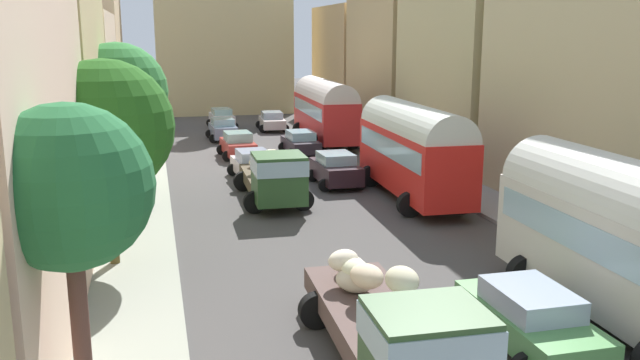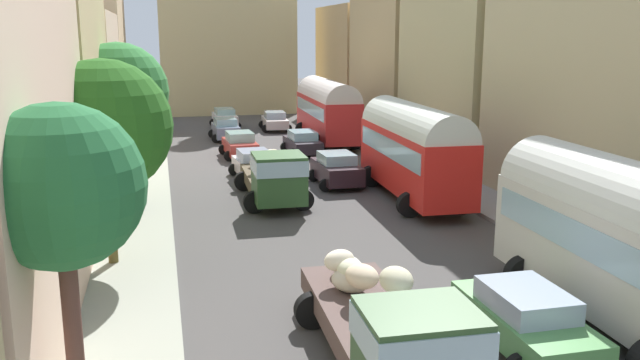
# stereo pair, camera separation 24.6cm
# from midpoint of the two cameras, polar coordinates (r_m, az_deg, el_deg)

# --- Properties ---
(ground_plane) EXTENTS (154.00, 154.00, 0.00)m
(ground_plane) POSITION_cam_midpoint_polar(r_m,az_deg,el_deg) (34.25, -2.53, 0.39)
(ground_plane) COLOR #474442
(sidewalk_left) EXTENTS (2.50, 70.00, 0.14)m
(sidewalk_left) POSITION_cam_midpoint_polar(r_m,az_deg,el_deg) (33.65, -14.74, -0.11)
(sidewalk_left) COLOR #979B8B
(sidewalk_left) RESTS_ON ground
(sidewalk_right) EXTENTS (2.50, 70.00, 0.14)m
(sidewalk_right) POSITION_cam_midpoint_polar(r_m,az_deg,el_deg) (36.28, 8.78, 1.04)
(sidewalk_right) COLOR #979494
(sidewalk_right) RESTS_ON ground
(building_left_2) EXTENTS (5.61, 10.46, 11.10)m
(building_left_2) POSITION_cam_midpoint_polar(r_m,az_deg,el_deg) (27.57, -23.56, 8.19)
(building_left_2) COLOR tan
(building_left_2) RESTS_ON ground
(building_left_3) EXTENTS (4.34, 10.02, 8.27)m
(building_left_3) POSITION_cam_midpoint_polar(r_m,az_deg,el_deg) (38.22, -20.12, 7.16)
(building_left_3) COLOR beige
(building_left_3) RESTS_ON ground
(building_left_4) EXTENTS (6.32, 9.30, 14.06)m
(building_left_4) POSITION_cam_midpoint_polar(r_m,az_deg,el_deg) (48.12, -19.93, 11.59)
(building_left_4) COLOR #D5B589
(building_left_4) RESTS_ON ground
(building_right_2) EXTENTS (6.27, 10.48, 13.66)m
(building_right_2) POSITION_cam_midpoint_polar(r_m,az_deg,el_deg) (39.07, 13.71, 11.67)
(building_right_2) COLOR #CDBE86
(building_right_2) RESTS_ON ground
(building_right_3) EXTENTS (5.49, 10.53, 12.63)m
(building_right_3) POSITION_cam_midpoint_polar(r_m,az_deg,el_deg) (49.24, 7.25, 11.38)
(building_right_3) COLOR tan
(building_right_3) RESTS_ON ground
(building_right_4) EXTENTS (4.54, 11.14, 9.59)m
(building_right_4) POSITION_cam_midpoint_polar(r_m,az_deg,el_deg) (60.06, 3.10, 10.13)
(building_right_4) COLOR tan
(building_right_4) RESTS_ON ground
(distant_church) EXTENTS (12.13, 7.65, 20.91)m
(distant_church) POSITION_cam_midpoint_polar(r_m,az_deg,el_deg) (63.60, -7.97, 12.34)
(distant_church) COLOR tan
(distant_church) RESTS_ON ground
(parked_bus_0) EXTENTS (3.37, 8.64, 4.19)m
(parked_bus_0) POSITION_cam_midpoint_polar(r_m,az_deg,el_deg) (17.71, 25.04, -4.41)
(parked_bus_0) COLOR beige
(parked_bus_0) RESTS_ON ground
(parked_bus_1) EXTENTS (3.38, 9.05, 4.21)m
(parked_bus_1) POSITION_cam_midpoint_polar(r_m,az_deg,el_deg) (29.12, 8.27, 2.86)
(parked_bus_1) COLOR red
(parked_bus_1) RESTS_ON ground
(parked_bus_2) EXTENTS (3.44, 10.07, 4.20)m
(parked_bus_2) POSITION_cam_midpoint_polar(r_m,az_deg,el_deg) (44.63, 0.77, 6.23)
(parked_bus_2) COLOR red
(parked_bus_2) RESTS_ON ground
(cargo_truck_0) EXTENTS (3.09, 7.23, 2.33)m
(cargo_truck_0) POSITION_cam_midpoint_polar(r_m,az_deg,el_deg) (14.06, 6.43, -12.42)
(cargo_truck_0) COLOR #30502B
(cargo_truck_0) RESTS_ON ground
(cargo_truck_1) EXTENTS (3.00, 6.83, 2.41)m
(cargo_truck_1) POSITION_cam_midpoint_polar(r_m,az_deg,el_deg) (28.24, -3.73, 0.42)
(cargo_truck_1) COLOR #2B4E26
(cargo_truck_1) RESTS_ON ground
(car_0) EXTENTS (2.40, 3.88, 1.46)m
(car_0) POSITION_cam_midpoint_polar(r_m,az_deg,el_deg) (33.39, -5.45, 1.32)
(car_0) COLOR silver
(car_0) RESTS_ON ground
(car_1) EXTENTS (2.36, 3.74, 1.51)m
(car_1) POSITION_cam_midpoint_polar(r_m,az_deg,el_deg) (39.55, -6.71, 3.05)
(car_1) COLOR #AF322B
(car_1) RESTS_ON ground
(car_2) EXTENTS (2.25, 3.71, 1.51)m
(car_2) POSITION_cam_midpoint_polar(r_m,az_deg,el_deg) (46.24, -7.96, 4.36)
(car_2) COLOR slate
(car_2) RESTS_ON ground
(car_3) EXTENTS (2.24, 4.01, 1.54)m
(car_3) POSITION_cam_midpoint_polar(r_m,az_deg,el_deg) (52.22, -8.04, 5.28)
(car_3) COLOR silver
(car_3) RESTS_ON ground
(car_4) EXTENTS (2.37, 4.21, 1.46)m
(car_4) POSITION_cam_midpoint_polar(r_m,az_deg,el_deg) (16.23, 17.61, -11.27)
(car_4) COLOR #508F4C
(car_4) RESTS_ON ground
(car_5) EXTENTS (2.36, 3.69, 1.59)m
(car_5) POSITION_cam_midpoint_polar(r_m,az_deg,el_deg) (31.81, 1.66, 0.94)
(car_5) COLOR black
(car_5) RESTS_ON ground
(car_6) EXTENTS (2.31, 3.88, 1.44)m
(car_6) POSITION_cam_midpoint_polar(r_m,az_deg,el_deg) (40.15, -1.33, 3.23)
(car_6) COLOR #2B222B
(car_6) RESTS_ON ground
(car_7) EXTENTS (2.37, 3.92, 1.42)m
(car_7) POSITION_cam_midpoint_polar(r_m,az_deg,el_deg) (50.66, -3.76, 5.10)
(car_7) COLOR silver
(car_7) RESTS_ON ground
(pedestrian_0) EXTENTS (0.48, 0.48, 1.81)m
(pedestrian_0) POSITION_cam_midpoint_polar(r_m,az_deg,el_deg) (27.93, -15.52, -0.62)
(pedestrian_0) COLOR navy
(pedestrian_0) RESTS_ON ground
(pedestrian_1) EXTENTS (0.37, 0.37, 1.80)m
(pedestrian_1) POSITION_cam_midpoint_polar(r_m,az_deg,el_deg) (24.20, -16.90, -2.65)
(pedestrian_1) COLOR #212F4C
(pedestrian_1) RESTS_ON ground
(pedestrian_2) EXTENTS (0.46, 0.46, 1.83)m
(pedestrian_2) POSITION_cam_midpoint_polar(r_m,az_deg,el_deg) (35.97, -14.19, 2.28)
(pedestrian_2) COLOR #2D1F4A
(pedestrian_2) RESTS_ON ground
(roadside_tree_0) EXTENTS (2.81, 2.81, 6.04)m
(roadside_tree_0) POSITION_cam_midpoint_polar(r_m,az_deg,el_deg) (11.70, -20.79, -0.74)
(roadside_tree_0) COLOR brown
(roadside_tree_0) RESTS_ON ground
(roadside_tree_1) EXTENTS (4.07, 4.07, 6.44)m
(roadside_tree_1) POSITION_cam_midpoint_polar(r_m,az_deg,el_deg) (20.89, -17.70, 4.35)
(roadside_tree_1) COLOR brown
(roadside_tree_1) RESTS_ON ground
(roadside_tree_2) EXTENTS (4.13, 4.13, 6.83)m
(roadside_tree_2) POSITION_cam_midpoint_polar(r_m,az_deg,el_deg) (29.15, -16.65, 7.23)
(roadside_tree_2) COLOR brown
(roadside_tree_2) RESTS_ON ground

